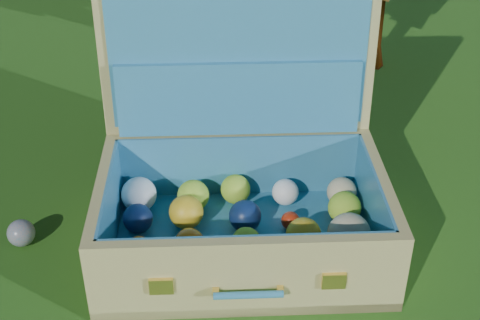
% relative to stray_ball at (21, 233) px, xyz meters
% --- Properties ---
extents(ground, '(60.00, 60.00, 0.00)m').
position_rel_stray_ball_xyz_m(ground, '(0.60, -0.03, -0.03)').
color(ground, '#215114').
rests_on(ground, ground).
extents(stray_ball, '(0.07, 0.07, 0.07)m').
position_rel_stray_ball_xyz_m(stray_ball, '(0.00, 0.00, 0.00)').
color(stray_ball, teal).
rests_on(stray_ball, ground).
extents(suitcase, '(0.68, 0.54, 0.64)m').
position_rel_stray_ball_xyz_m(suitcase, '(0.53, 0.02, 0.15)').
color(suitcase, tan).
rests_on(suitcase, ground).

